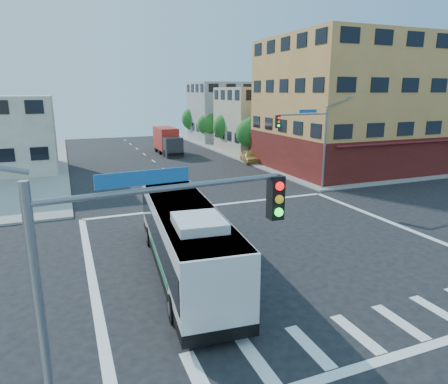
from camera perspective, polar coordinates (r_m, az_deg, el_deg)
name	(u,v)px	position (r m, az deg, el deg)	size (l,w,h in m)	color
ground	(274,250)	(22.25, 7.10, -8.20)	(120.00, 120.00, 0.00)	black
sidewalk_ne	(358,144)	(70.05, 18.61, 6.57)	(50.00, 50.00, 0.15)	gray
corner_building_ne	(354,115)	(47.32, 18.03, 10.40)	(18.10, 15.44, 14.00)	#CE9349
building_east_near	(265,120)	(58.70, 5.82, 10.25)	(12.06, 10.06, 9.00)	#B7A98C
building_east_far	(228,112)	(71.35, 0.53, 11.40)	(12.06, 10.06, 10.00)	#9E9F99
signal_mast_ne	(310,134)	(34.58, 12.14, 8.13)	(7.91, 1.13, 8.07)	slate
signal_mast_sw	(134,273)	(8.14, -12.69, -11.21)	(7.91, 1.01, 8.07)	slate
street_tree_a	(251,131)	(51.10, 3.85, 8.69)	(3.60, 3.60, 5.53)	#3D2516
street_tree_b	(227,125)	(58.38, 0.42, 9.56)	(3.80, 3.80, 5.79)	#3D2516
street_tree_c	(208,123)	(65.85, -2.26, 9.82)	(3.40, 3.40, 5.29)	#3D2516
street_tree_d	(193,118)	(73.39, -4.40, 10.56)	(4.00, 4.00, 6.03)	#3D2516
transit_bus	(185,237)	(18.87, -5.65, -6.42)	(3.83, 12.72, 3.71)	black
box_truck	(167,142)	(56.01, -8.08, 7.15)	(2.41, 7.97, 3.58)	#2A2B30
parked_car	(250,157)	(48.85, 3.72, 5.08)	(1.76, 4.37, 1.49)	gold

